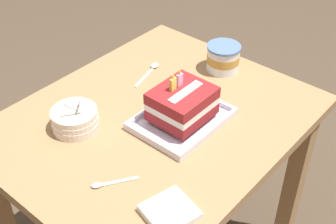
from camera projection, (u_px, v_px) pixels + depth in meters
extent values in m
cube|color=#9E754C|center=(154.00, 122.00, 1.45)|extent=(0.96, 0.78, 0.04)
cube|color=#9E754C|center=(295.00, 180.00, 1.76)|extent=(0.06, 0.06, 0.70)
cube|color=#9E754C|center=(4.00, 223.00, 1.60)|extent=(0.06, 0.06, 0.70)
cube|color=#9E754C|center=(163.00, 110.00, 2.09)|extent=(0.06, 0.06, 0.70)
cube|color=silver|center=(182.00, 121.00, 1.42)|extent=(0.28, 0.22, 0.01)
cube|color=silver|center=(209.00, 132.00, 1.36)|extent=(0.28, 0.01, 0.02)
cube|color=silver|center=(156.00, 104.00, 1.47)|extent=(0.28, 0.01, 0.02)
cube|color=silver|center=(152.00, 140.00, 1.33)|extent=(0.01, 0.20, 0.02)
cube|color=silver|center=(209.00, 98.00, 1.49)|extent=(0.01, 0.20, 0.02)
cube|color=maroon|center=(182.00, 111.00, 1.40)|extent=(0.17, 0.15, 0.04)
cube|color=white|center=(182.00, 103.00, 1.38)|extent=(0.17, 0.15, 0.02)
cube|color=maroon|center=(182.00, 96.00, 1.36)|extent=(0.17, 0.15, 0.04)
cube|color=silver|center=(186.00, 92.00, 1.34)|extent=(0.13, 0.03, 0.00)
cube|color=#EFC64C|center=(173.00, 84.00, 1.34)|extent=(0.02, 0.01, 0.04)
ellipsoid|color=yellow|center=(173.00, 77.00, 1.33)|extent=(0.01, 0.01, 0.01)
cube|color=#E099C6|center=(180.00, 80.00, 1.36)|extent=(0.02, 0.01, 0.04)
ellipsoid|color=yellow|center=(180.00, 73.00, 1.34)|extent=(0.01, 0.01, 0.01)
cylinder|color=silver|center=(76.00, 124.00, 1.39)|extent=(0.14, 0.14, 0.03)
cylinder|color=silver|center=(75.00, 119.00, 1.38)|extent=(0.14, 0.14, 0.03)
cylinder|color=silver|center=(74.00, 114.00, 1.37)|extent=(0.14, 0.14, 0.03)
cylinder|color=silver|center=(75.00, 110.00, 1.34)|extent=(0.06, 0.03, 0.06)
cylinder|color=silver|center=(80.00, 102.00, 1.35)|extent=(0.04, 0.07, 0.08)
cylinder|color=white|center=(224.00, 59.00, 1.63)|extent=(0.11, 0.11, 0.09)
cylinder|color=#B78938|center=(224.00, 58.00, 1.62)|extent=(0.11, 0.11, 0.03)
cylinder|color=#5775AD|center=(225.00, 47.00, 1.60)|extent=(0.12, 0.12, 0.01)
ellipsoid|color=silver|center=(155.00, 65.00, 1.66)|extent=(0.04, 0.03, 0.01)
cube|color=silver|center=(144.00, 78.00, 1.61)|extent=(0.12, 0.04, 0.00)
ellipsoid|color=silver|center=(97.00, 185.00, 1.21)|extent=(0.04, 0.03, 0.01)
cube|color=silver|center=(121.00, 181.00, 1.22)|extent=(0.09, 0.06, 0.00)
cube|color=white|center=(170.00, 212.00, 1.13)|extent=(0.14, 0.14, 0.02)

